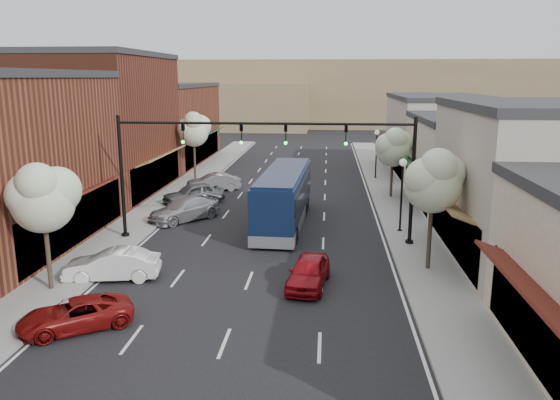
% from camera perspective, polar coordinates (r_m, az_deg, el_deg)
% --- Properties ---
extents(ground, '(160.00, 160.00, 0.00)m').
position_cam_1_polar(ground, '(23.22, -3.98, -10.17)').
color(ground, black).
rests_on(ground, ground).
extents(sidewalk_left, '(2.80, 73.00, 0.15)m').
position_cam_1_polar(sidewalk_left, '(42.31, -11.36, 0.26)').
color(sidewalk_left, gray).
rests_on(sidewalk_left, ground).
extents(sidewalk_right, '(2.80, 73.00, 0.15)m').
position_cam_1_polar(sidewalk_right, '(40.92, 11.85, -0.19)').
color(sidewalk_right, gray).
rests_on(sidewalk_right, ground).
extents(curb_left, '(0.25, 73.00, 0.17)m').
position_cam_1_polar(curb_left, '(41.94, -9.53, 0.22)').
color(curb_left, gray).
rests_on(curb_left, ground).
extents(curb_right, '(0.25, 73.00, 0.17)m').
position_cam_1_polar(curb_right, '(40.77, 9.89, -0.15)').
color(curb_right, gray).
rests_on(curb_right, ground).
extents(bldg_left_midfar, '(10.14, 14.10, 10.90)m').
position_cam_1_polar(bldg_left_midfar, '(44.91, -18.36, 7.46)').
color(bldg_left_midfar, '#5F2A1B').
rests_on(bldg_left_midfar, ground).
extents(bldg_left_far, '(10.14, 18.10, 8.40)m').
position_cam_1_polar(bldg_left_far, '(59.99, -12.25, 7.79)').
color(bldg_left_far, brown).
rests_on(bldg_left_far, ground).
extents(bldg_right_midnear, '(9.14, 12.10, 7.90)m').
position_cam_1_polar(bldg_right_midnear, '(29.45, 25.35, 1.48)').
color(bldg_right_midnear, '#B0A497').
rests_on(bldg_right_midnear, ground).
extents(bldg_right_midfar, '(9.14, 12.10, 6.40)m').
position_cam_1_polar(bldg_right_midfar, '(40.86, 19.54, 3.75)').
color(bldg_right_midfar, beige).
rests_on(bldg_right_midfar, ground).
extents(bldg_right_far, '(9.14, 16.10, 7.40)m').
position_cam_1_polar(bldg_right_far, '(54.37, 15.98, 6.57)').
color(bldg_right_far, '#B0A497').
rests_on(bldg_right_far, ground).
extents(hill_far, '(120.00, 30.00, 12.00)m').
position_cam_1_polar(hill_far, '(111.21, 3.30, 11.14)').
color(hill_far, '#7A6647').
rests_on(hill_far, ground).
extents(hill_near, '(50.00, 20.00, 8.00)m').
position_cam_1_polar(hill_near, '(103.24, -11.14, 9.70)').
color(hill_near, '#7A6647').
rests_on(hill_near, ground).
extents(signal_mast_right, '(8.22, 0.46, 7.00)m').
position_cam_1_polar(signal_mast_right, '(29.53, 9.21, 3.99)').
color(signal_mast_right, black).
rests_on(signal_mast_right, ground).
extents(signal_mast_left, '(8.22, 0.46, 7.00)m').
position_cam_1_polar(signal_mast_left, '(30.81, -12.19, 4.22)').
color(signal_mast_left, black).
rests_on(signal_mast_left, ground).
extents(tree_right_near, '(2.85, 2.65, 5.95)m').
position_cam_1_polar(tree_right_near, '(25.94, 15.83, 2.09)').
color(tree_right_near, '#47382B').
rests_on(tree_right_near, ground).
extents(tree_right_far, '(2.85, 2.65, 5.43)m').
position_cam_1_polar(tree_right_far, '(41.66, 11.79, 5.52)').
color(tree_right_far, '#47382B').
rests_on(tree_right_far, ground).
extents(tree_left_near, '(2.85, 2.65, 5.69)m').
position_cam_1_polar(tree_left_near, '(24.57, -23.54, 0.38)').
color(tree_left_near, '#47382B').
rests_on(tree_left_near, ground).
extents(tree_left_far, '(2.85, 2.65, 6.13)m').
position_cam_1_polar(tree_left_far, '(48.69, -8.98, 7.36)').
color(tree_left_far, '#47382B').
rests_on(tree_left_far, ground).
extents(lamp_post_near, '(0.44, 0.44, 4.44)m').
position_cam_1_polar(lamp_post_near, '(32.48, 12.64, 1.73)').
color(lamp_post_near, black).
rests_on(lamp_post_near, ground).
extents(lamp_post_far, '(0.44, 0.44, 4.44)m').
position_cam_1_polar(lamp_post_far, '(49.68, 10.06, 5.57)').
color(lamp_post_far, black).
rests_on(lamp_post_far, ground).
extents(coach_bus, '(2.92, 11.31, 3.43)m').
position_cam_1_polar(coach_bus, '(33.78, 0.41, 0.36)').
color(coach_bus, '#0D1836').
rests_on(coach_bus, ground).
extents(red_hatchback, '(2.10, 4.10, 1.34)m').
position_cam_1_polar(red_hatchback, '(24.18, 2.99, -7.51)').
color(red_hatchback, maroon).
rests_on(red_hatchback, ground).
extents(parked_car_a, '(4.41, 3.77, 1.12)m').
position_cam_1_polar(parked_car_a, '(21.65, -20.58, -11.14)').
color(parked_car_a, maroon).
rests_on(parked_car_a, ground).
extents(parked_car_b, '(4.44, 2.19, 1.40)m').
position_cam_1_polar(parked_car_b, '(26.06, -17.12, -6.49)').
color(parked_car_b, white).
rests_on(parked_car_b, ground).
extents(parked_car_c, '(4.67, 5.16, 1.44)m').
position_cam_1_polar(parked_car_c, '(35.56, -9.96, -0.97)').
color(parked_car_c, '#A6A6AB').
rests_on(parked_car_c, ground).
extents(parked_car_d, '(4.67, 4.06, 1.52)m').
position_cam_1_polar(parked_car_d, '(40.06, -9.03, 0.66)').
color(parked_car_d, '#54565B').
rests_on(parked_car_d, ground).
extents(parked_car_e, '(4.52, 3.03, 1.41)m').
position_cam_1_polar(parked_car_e, '(44.44, -6.98, 1.84)').
color(parked_car_e, '#9B9A9F').
rests_on(parked_car_e, ground).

